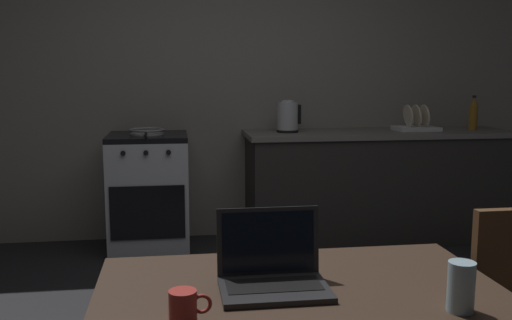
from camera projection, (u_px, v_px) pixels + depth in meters
back_wall at (258, 83)px, 4.82m from camera, size 6.40×0.10×2.57m
kitchen_counter at (376, 185)px, 4.73m from camera, size 2.16×0.64×0.90m
stove_oven at (149, 192)px, 4.47m from camera, size 0.60×0.62×0.90m
dining_table at (305, 320)px, 1.67m from camera, size 1.22×0.88×0.73m
laptop at (272, 273)px, 1.72m from camera, size 0.32×0.24×0.23m
electric_kettle at (288, 117)px, 4.54m from camera, size 0.19×0.17×0.25m
bottle at (473, 114)px, 4.71m from camera, size 0.07×0.07×0.28m
frying_pan at (147, 131)px, 4.37m from camera, size 0.27×0.44×0.05m
coffee_mug at (184, 306)px, 1.49m from camera, size 0.11×0.07×0.09m
drinking_glass at (461, 287)px, 1.55m from camera, size 0.07×0.07×0.14m
dish_rack at (416, 125)px, 4.70m from camera, size 0.34×0.26×0.21m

